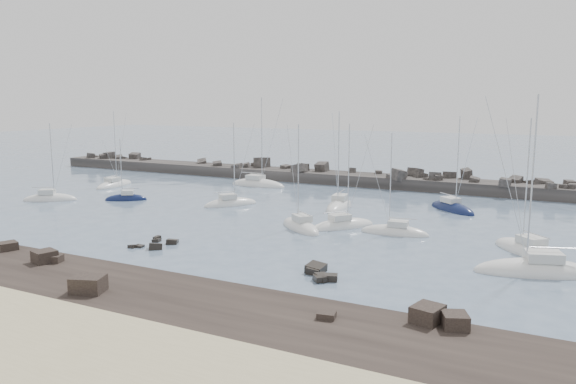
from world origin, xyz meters
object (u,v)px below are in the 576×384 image
at_px(sailboat_6, 339,207).
at_px(sailboat_8, 452,209).
at_px(sailboat_7, 343,226).
at_px(sailboat_0, 50,200).
at_px(sailboat_9, 395,233).
at_px(sailboat_11, 536,272).
at_px(sailboat_13, 527,252).
at_px(sailboat_5, 301,227).
at_px(sailboat_4, 258,185).
at_px(sailboat_2, 126,199).
at_px(sailboat_1, 114,185).
at_px(sailboat_3, 230,204).

xyz_separation_m(sailboat_6, sailboat_8, (13.54, 5.25, -0.01)).
bearing_deg(sailboat_7, sailboat_0, -175.81).
bearing_deg(sailboat_8, sailboat_9, -99.80).
distance_m(sailboat_6, sailboat_8, 14.52).
height_order(sailboat_0, sailboat_11, sailboat_11).
bearing_deg(sailboat_13, sailboat_5, -178.43).
bearing_deg(sailboat_0, sailboat_6, 19.59).
bearing_deg(sailboat_6, sailboat_9, -45.27).
xyz_separation_m(sailboat_0, sailboat_5, (39.22, 0.43, -0.00)).
bearing_deg(sailboat_13, sailboat_4, 150.59).
xyz_separation_m(sailboat_8, sailboat_13, (10.37, -17.85, 0.00)).
xyz_separation_m(sailboat_4, sailboat_5, (20.07, -24.96, -0.00)).
distance_m(sailboat_4, sailboat_13, 49.56).
height_order(sailboat_0, sailboat_13, sailboat_13).
distance_m(sailboat_4, sailboat_11, 53.96).
distance_m(sailboat_8, sailboat_9, 16.35).
bearing_deg(sailboat_4, sailboat_11, -34.74).
distance_m(sailboat_5, sailboat_9, 10.22).
bearing_deg(sailboat_0, sailboat_7, 4.19).
distance_m(sailboat_2, sailboat_5, 30.31).
xyz_separation_m(sailboat_6, sailboat_9, (10.76, -10.86, -0.01)).
height_order(sailboat_1, sailboat_8, sailboat_1).
relative_size(sailboat_3, sailboat_6, 0.88).
bearing_deg(sailboat_9, sailboat_0, -176.74).
xyz_separation_m(sailboat_1, sailboat_6, (40.15, -0.57, 0.02)).
xyz_separation_m(sailboat_4, sailboat_8, (32.80, -6.48, -0.00)).
relative_size(sailboat_1, sailboat_8, 1.01).
bearing_deg(sailboat_9, sailboat_6, 134.73).
relative_size(sailboat_4, sailboat_6, 1.14).
height_order(sailboat_3, sailboat_8, sailboat_8).
bearing_deg(sailboat_5, sailboat_11, -13.40).
bearing_deg(sailboat_5, sailboat_6, 93.52).
bearing_deg(sailboat_2, sailboat_9, -3.46).
bearing_deg(sailboat_1, sailboat_13, -11.62).
distance_m(sailboat_3, sailboat_9, 25.18).
xyz_separation_m(sailboat_2, sailboat_6, (29.11, 8.45, 0.01)).
xyz_separation_m(sailboat_1, sailboat_5, (40.96, -13.80, 0.02)).
bearing_deg(sailboat_1, sailboat_9, -12.66).
xyz_separation_m(sailboat_3, sailboat_9, (24.49, -5.84, -0.01)).
relative_size(sailboat_4, sailboat_11, 1.00).
bearing_deg(sailboat_8, sailboat_1, -175.02).
distance_m(sailboat_0, sailboat_8, 55.28).
bearing_deg(sailboat_7, sailboat_9, -3.38).
xyz_separation_m(sailboat_0, sailboat_13, (62.32, 1.06, -0.00)).
bearing_deg(sailboat_3, sailboat_0, -160.70).
bearing_deg(sailboat_2, sailboat_13, -4.48).
height_order(sailboat_2, sailboat_7, sailboat_7).
xyz_separation_m(sailboat_5, sailboat_13, (23.10, 0.63, -0.00)).
relative_size(sailboat_5, sailboat_7, 1.00).
distance_m(sailboat_3, sailboat_4, 17.64).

